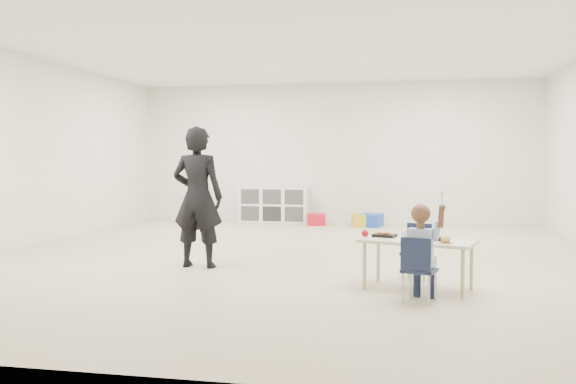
% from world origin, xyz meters
% --- Properties ---
extents(room, '(9.00, 9.02, 2.80)m').
position_xyz_m(room, '(0.00, 0.00, 1.40)').
color(room, beige).
rests_on(room, ground).
extents(table, '(1.16, 0.80, 0.48)m').
position_xyz_m(table, '(1.57, -1.77, 0.25)').
color(table, beige).
rests_on(table, ground).
extents(chair_near, '(0.34, 0.33, 0.58)m').
position_xyz_m(chair_near, '(1.58, -2.28, 0.29)').
color(chair_near, '#101832').
rests_on(chair_near, ground).
extents(chair_far, '(0.34, 0.33, 0.58)m').
position_xyz_m(chair_far, '(1.56, -1.27, 0.29)').
color(chair_far, '#101832').
rests_on(chair_far, ground).
extents(child, '(0.48, 0.48, 0.92)m').
position_xyz_m(child, '(1.58, -2.28, 0.46)').
color(child, '#B4D4F4').
rests_on(child, chair_near).
extents(lunch_tray_near, '(0.26, 0.22, 0.03)m').
position_xyz_m(lunch_tray_near, '(1.71, -1.74, 0.50)').
color(lunch_tray_near, black).
rests_on(lunch_tray_near, table).
extents(lunch_tray_far, '(0.26, 0.22, 0.03)m').
position_xyz_m(lunch_tray_far, '(1.25, -1.61, 0.50)').
color(lunch_tray_far, black).
rests_on(lunch_tray_far, table).
extents(milk_carton, '(0.09, 0.09, 0.10)m').
position_xyz_m(milk_carton, '(1.58, -1.93, 0.53)').
color(milk_carton, white).
rests_on(milk_carton, table).
extents(bread_roll, '(0.09, 0.09, 0.07)m').
position_xyz_m(bread_roll, '(1.82, -1.96, 0.52)').
color(bread_roll, tan).
rests_on(bread_roll, table).
extents(apple_near, '(0.07, 0.07, 0.07)m').
position_xyz_m(apple_near, '(1.47, -1.66, 0.52)').
color(apple_near, maroon).
rests_on(apple_near, table).
extents(apple_far, '(0.07, 0.07, 0.07)m').
position_xyz_m(apple_far, '(1.06, -1.65, 0.52)').
color(apple_far, maroon).
rests_on(apple_far, table).
extents(cubby_shelf, '(1.40, 0.40, 0.70)m').
position_xyz_m(cubby_shelf, '(-1.20, 4.28, 0.35)').
color(cubby_shelf, white).
rests_on(cubby_shelf, ground).
extents(adult, '(0.61, 0.40, 1.64)m').
position_xyz_m(adult, '(-0.93, -1.00, 0.82)').
color(adult, black).
rests_on(adult, ground).
extents(bin_red, '(0.41, 0.49, 0.22)m').
position_xyz_m(bin_red, '(-0.27, 3.88, 0.11)').
color(bin_red, red).
rests_on(bin_red, ground).
extents(bin_yellow, '(0.48, 0.56, 0.24)m').
position_xyz_m(bin_yellow, '(0.63, 3.80, 0.12)').
color(bin_yellow, gold).
rests_on(bin_yellow, ground).
extents(bin_blue, '(0.47, 0.55, 0.24)m').
position_xyz_m(bin_blue, '(0.79, 3.80, 0.12)').
color(bin_blue, '#163EA7').
rests_on(bin_blue, ground).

